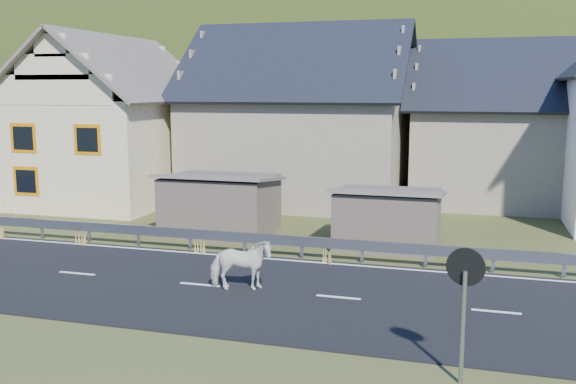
% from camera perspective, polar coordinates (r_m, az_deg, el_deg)
% --- Properties ---
extents(ground, '(160.00, 160.00, 0.00)m').
position_cam_1_polar(ground, '(18.52, -7.83, -8.28)').
color(ground, '#343D18').
rests_on(ground, ground).
extents(road, '(60.00, 7.00, 0.04)m').
position_cam_1_polar(road, '(18.51, -7.83, -8.22)').
color(road, black).
rests_on(road, ground).
extents(lane_markings, '(60.00, 6.60, 0.01)m').
position_cam_1_polar(lane_markings, '(18.51, -7.83, -8.15)').
color(lane_markings, silver).
rests_on(lane_markings, road).
extents(guardrail, '(28.10, 0.09, 0.75)m').
position_cam_1_polar(guardrail, '(21.66, -3.90, -4.10)').
color(guardrail, '#93969B').
rests_on(guardrail, ground).
extents(shed_left, '(4.30, 3.30, 2.40)m').
position_cam_1_polar(shed_left, '(24.83, -6.02, -1.14)').
color(shed_left, '#685A4B').
rests_on(shed_left, ground).
extents(shed_right, '(3.80, 2.90, 2.20)m').
position_cam_1_polar(shed_right, '(22.74, 8.86, -2.42)').
color(shed_right, '#685A4B').
rests_on(shed_right, ground).
extents(house_cream, '(7.80, 9.80, 8.30)m').
position_cam_1_polar(house_cream, '(33.01, -15.49, 6.82)').
color(house_cream, '#FDECB5').
rests_on(house_cream, ground).
extents(house_stone_a, '(10.80, 9.80, 8.90)m').
position_cam_1_polar(house_stone_a, '(32.20, 1.31, 7.59)').
color(house_stone_a, gray).
rests_on(house_stone_a, ground).
extents(house_stone_b, '(9.80, 8.80, 8.10)m').
position_cam_1_polar(house_stone_b, '(33.18, 19.29, 6.44)').
color(house_stone_b, gray).
rests_on(house_stone_b, ground).
extents(mountain, '(440.00, 280.00, 260.00)m').
position_cam_1_polar(mountain, '(197.77, 15.41, 1.44)').
color(mountain, '#223811').
rests_on(mountain, ground).
extents(conifer_patch, '(76.00, 50.00, 28.00)m').
position_cam_1_polar(conifer_patch, '(140.65, -10.21, 9.23)').
color(conifer_patch, black).
rests_on(conifer_patch, ground).
extents(horse, '(1.20, 1.86, 1.45)m').
position_cam_1_polar(horse, '(17.71, -4.23, -6.46)').
color(horse, silver).
rests_on(horse, road).
extents(traffic_mirror, '(0.72, 0.25, 2.62)m').
position_cam_1_polar(traffic_mirror, '(12.50, 15.45, -7.94)').
color(traffic_mirror, '#93969B').
rests_on(traffic_mirror, ground).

